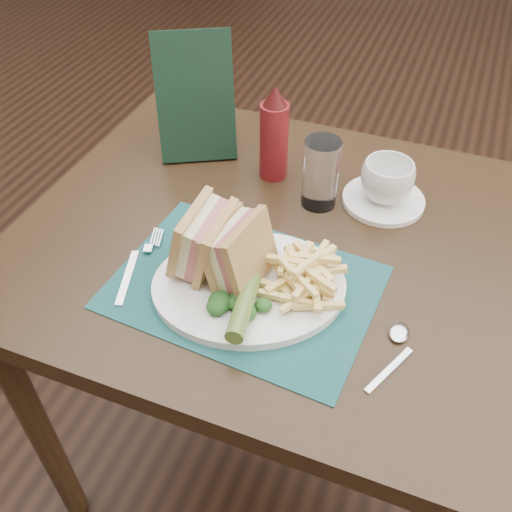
{
  "coord_description": "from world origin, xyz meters",
  "views": [
    {
      "loc": [
        0.23,
        -1.21,
        1.4
      ],
      "look_at": [
        -0.0,
        -0.61,
        0.8
      ],
      "focal_mm": 40.0,
      "sensor_mm": 36.0,
      "label": 1
    }
  ],
  "objects_px": {
    "table_main": "(275,363)",
    "placemat": "(244,287)",
    "saucer": "(383,200)",
    "plate": "(249,286)",
    "coffee_cup": "(387,181)",
    "ketchup_bottle": "(274,133)",
    "sandwich_half_b": "(227,246)",
    "drinking_glass": "(321,174)",
    "sandwich_half_a": "(190,235)",
    "check_presenter": "(195,98)"
  },
  "relations": [
    {
      "from": "plate",
      "to": "check_presenter",
      "type": "xyz_separation_m",
      "value": [
        -0.24,
        0.33,
        0.11
      ]
    },
    {
      "from": "placemat",
      "to": "check_presenter",
      "type": "distance_m",
      "value": 0.42
    },
    {
      "from": "placemat",
      "to": "check_presenter",
      "type": "relative_size",
      "value": 1.63
    },
    {
      "from": "placemat",
      "to": "saucer",
      "type": "xyz_separation_m",
      "value": [
        0.16,
        0.29,
        0.0
      ]
    },
    {
      "from": "saucer",
      "to": "coffee_cup",
      "type": "xyz_separation_m",
      "value": [
        0.0,
        0.0,
        0.04
      ]
    },
    {
      "from": "sandwich_half_a",
      "to": "saucer",
      "type": "height_order",
      "value": "sandwich_half_a"
    },
    {
      "from": "plate",
      "to": "saucer",
      "type": "distance_m",
      "value": 0.33
    },
    {
      "from": "sandwich_half_a",
      "to": "coffee_cup",
      "type": "xyz_separation_m",
      "value": [
        0.25,
        0.28,
        -0.03
      ]
    },
    {
      "from": "saucer",
      "to": "check_presenter",
      "type": "distance_m",
      "value": 0.41
    },
    {
      "from": "table_main",
      "to": "ketchup_bottle",
      "type": "relative_size",
      "value": 4.84
    },
    {
      "from": "table_main",
      "to": "saucer",
      "type": "relative_size",
      "value": 6.0
    },
    {
      "from": "table_main",
      "to": "ketchup_bottle",
      "type": "bearing_deg",
      "value": 113.96
    },
    {
      "from": "ketchup_bottle",
      "to": "coffee_cup",
      "type": "bearing_deg",
      "value": -2.26
    },
    {
      "from": "placemat",
      "to": "coffee_cup",
      "type": "relative_size",
      "value": 4.21
    },
    {
      "from": "saucer",
      "to": "sandwich_half_b",
      "type": "bearing_deg",
      "value": -123.15
    },
    {
      "from": "table_main",
      "to": "saucer",
      "type": "distance_m",
      "value": 0.43
    },
    {
      "from": "saucer",
      "to": "coffee_cup",
      "type": "distance_m",
      "value": 0.04
    },
    {
      "from": "placemat",
      "to": "sandwich_half_a",
      "type": "xyz_separation_m",
      "value": [
        -0.09,
        0.01,
        0.07
      ]
    },
    {
      "from": "sandwich_half_a",
      "to": "ketchup_bottle",
      "type": "height_order",
      "value": "ketchup_bottle"
    },
    {
      "from": "sandwich_half_a",
      "to": "coffee_cup",
      "type": "height_order",
      "value": "sandwich_half_a"
    },
    {
      "from": "table_main",
      "to": "placemat",
      "type": "distance_m",
      "value": 0.4
    },
    {
      "from": "plate",
      "to": "sandwich_half_b",
      "type": "distance_m",
      "value": 0.07
    },
    {
      "from": "sandwich_half_b",
      "to": "coffee_cup",
      "type": "relative_size",
      "value": 1.15
    },
    {
      "from": "table_main",
      "to": "placemat",
      "type": "height_order",
      "value": "placemat"
    },
    {
      "from": "check_presenter",
      "to": "drinking_glass",
      "type": "bearing_deg",
      "value": -43.72
    },
    {
      "from": "plate",
      "to": "coffee_cup",
      "type": "xyz_separation_m",
      "value": [
        0.15,
        0.3,
        0.04
      ]
    },
    {
      "from": "saucer",
      "to": "ketchup_bottle",
      "type": "relative_size",
      "value": 0.81
    },
    {
      "from": "placemat",
      "to": "plate",
      "type": "height_order",
      "value": "plate"
    },
    {
      "from": "table_main",
      "to": "coffee_cup",
      "type": "bearing_deg",
      "value": 45.9
    },
    {
      "from": "sandwich_half_b",
      "to": "ketchup_bottle",
      "type": "relative_size",
      "value": 0.59
    },
    {
      "from": "sandwich_half_b",
      "to": "coffee_cup",
      "type": "xyz_separation_m",
      "value": [
        0.19,
        0.29,
        -0.02
      ]
    },
    {
      "from": "check_presenter",
      "to": "sandwich_half_b",
      "type": "bearing_deg",
      "value": -85.68
    },
    {
      "from": "placemat",
      "to": "coffee_cup",
      "type": "height_order",
      "value": "coffee_cup"
    },
    {
      "from": "drinking_glass",
      "to": "ketchup_bottle",
      "type": "bearing_deg",
      "value": 153.62
    },
    {
      "from": "sandwich_half_a",
      "to": "coffee_cup",
      "type": "distance_m",
      "value": 0.38
    },
    {
      "from": "table_main",
      "to": "sandwich_half_a",
      "type": "height_order",
      "value": "sandwich_half_a"
    },
    {
      "from": "table_main",
      "to": "drinking_glass",
      "type": "relative_size",
      "value": 6.92
    },
    {
      "from": "sandwich_half_b",
      "to": "drinking_glass",
      "type": "relative_size",
      "value": 0.85
    },
    {
      "from": "ketchup_bottle",
      "to": "drinking_glass",
      "type": "bearing_deg",
      "value": -26.38
    },
    {
      "from": "saucer",
      "to": "placemat",
      "type": "bearing_deg",
      "value": -118.25
    },
    {
      "from": "coffee_cup",
      "to": "saucer",
      "type": "bearing_deg",
      "value": 0.0
    },
    {
      "from": "sandwich_half_a",
      "to": "sandwich_half_b",
      "type": "height_order",
      "value": "sandwich_half_a"
    },
    {
      "from": "sandwich_half_b",
      "to": "ketchup_bottle",
      "type": "height_order",
      "value": "ketchup_bottle"
    },
    {
      "from": "table_main",
      "to": "plate",
      "type": "distance_m",
      "value": 0.41
    },
    {
      "from": "sandwich_half_b",
      "to": "check_presenter",
      "type": "height_order",
      "value": "check_presenter"
    },
    {
      "from": "sandwich_half_a",
      "to": "drinking_glass",
      "type": "bearing_deg",
      "value": 58.67
    },
    {
      "from": "ketchup_bottle",
      "to": "placemat",
      "type": "bearing_deg",
      "value": -78.52
    },
    {
      "from": "check_presenter",
      "to": "placemat",
      "type": "bearing_deg",
      "value": -82.71
    },
    {
      "from": "coffee_cup",
      "to": "ketchup_bottle",
      "type": "height_order",
      "value": "ketchup_bottle"
    },
    {
      "from": "coffee_cup",
      "to": "ketchup_bottle",
      "type": "xyz_separation_m",
      "value": [
        -0.22,
        0.01,
        0.05
      ]
    }
  ]
}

